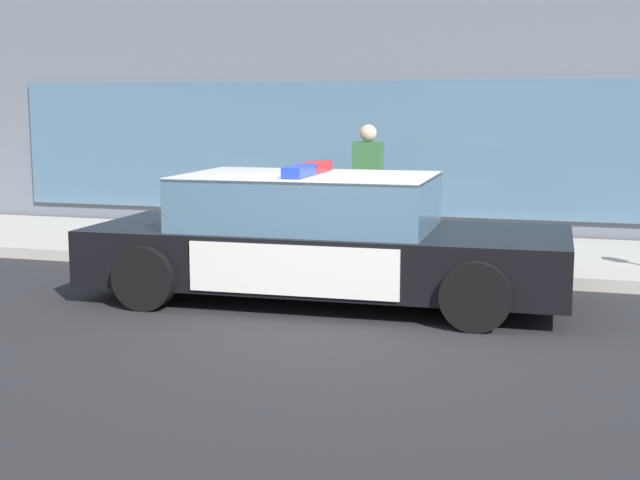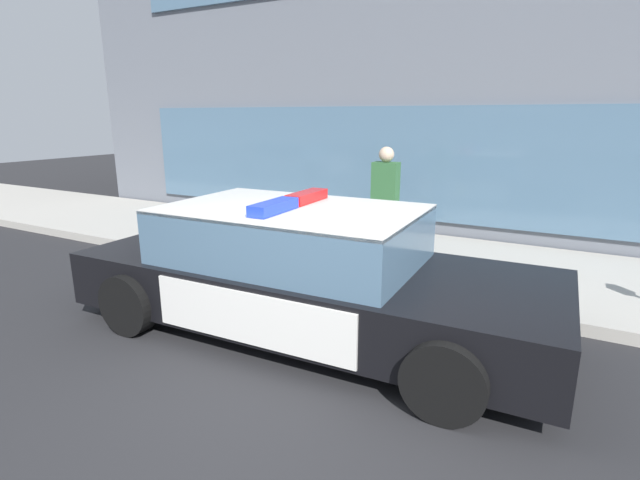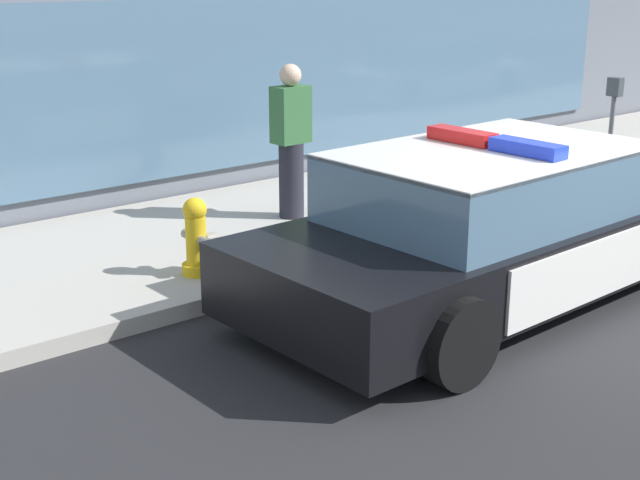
% 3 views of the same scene
% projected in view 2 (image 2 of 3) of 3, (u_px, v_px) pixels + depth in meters
% --- Properties ---
extents(ground, '(48.00, 48.00, 0.00)m').
position_uv_depth(ground, '(304.00, 403.00, 3.98)').
color(ground, '#262628').
extents(sidewalk, '(48.00, 3.21, 0.15)m').
position_uv_depth(sidewalk, '(437.00, 264.00, 7.46)').
color(sidewalk, '#B2ADA3').
rests_on(sidewalk, ground).
extents(storefront_building, '(23.79, 10.99, 7.21)m').
position_uv_depth(storefront_building, '(632.00, 60.00, 11.41)').
color(storefront_building, slate).
rests_on(storefront_building, ground).
extents(police_cruiser, '(5.24, 2.29, 1.49)m').
position_uv_depth(police_cruiser, '(304.00, 271.00, 5.21)').
color(police_cruiser, black).
rests_on(police_cruiser, ground).
extents(fire_hydrant, '(0.34, 0.39, 0.73)m').
position_uv_depth(fire_hydrant, '(255.00, 231.00, 7.76)').
color(fire_hydrant, gold).
rests_on(fire_hydrant, sidewalk).
extents(pedestrian_on_sidewalk, '(0.41, 0.28, 1.71)m').
position_uv_depth(pedestrian_on_sidewalk, '(385.00, 200.00, 7.61)').
color(pedestrian_on_sidewalk, '#23232D').
rests_on(pedestrian_on_sidewalk, sidewalk).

